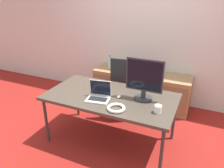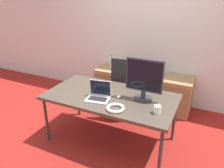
# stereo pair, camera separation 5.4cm
# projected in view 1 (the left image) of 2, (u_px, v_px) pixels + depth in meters

# --- Properties ---
(ground_plane) EXTENTS (14.00, 14.00, 0.00)m
(ground_plane) POSITION_uv_depth(u_px,v_px,m) (111.00, 140.00, 3.21)
(ground_plane) COLOR maroon
(wall_back) EXTENTS (10.00, 0.05, 2.60)m
(wall_back) POSITION_uv_depth(u_px,v_px,m) (146.00, 33.00, 3.98)
(wall_back) COLOR silver
(wall_back) RESTS_ON ground_plane
(desk) EXTENTS (1.74, 0.92, 0.73)m
(desk) POSITION_uv_depth(u_px,v_px,m) (111.00, 98.00, 2.94)
(desk) COLOR #473D33
(desk) RESTS_ON ground_plane
(office_chair) EXTENTS (0.56, 0.59, 1.06)m
(office_chair) POSITION_uv_depth(u_px,v_px,m) (126.00, 93.00, 3.73)
(office_chair) COLOR #232326
(office_chair) RESTS_ON ground_plane
(cabinet_left) EXTENTS (0.49, 0.52, 0.63)m
(cabinet_left) POSITION_uv_depth(u_px,v_px,m) (110.00, 83.00, 4.35)
(cabinet_left) COLOR #99754C
(cabinet_left) RESTS_ON ground_plane
(cabinet_right) EXTENTS (0.49, 0.52, 0.63)m
(cabinet_right) POSITION_uv_depth(u_px,v_px,m) (176.00, 95.00, 3.86)
(cabinet_right) COLOR #99754C
(cabinet_right) RESTS_ON ground_plane
(water_bottle) EXTENTS (0.07, 0.07, 0.25)m
(water_bottle) POSITION_uv_depth(u_px,v_px,m) (110.00, 62.00, 4.18)
(water_bottle) COLOR silver
(water_bottle) RESTS_ON cabinet_left
(laptop_center) EXTENTS (0.33, 0.29, 0.23)m
(laptop_center) POSITION_uv_depth(u_px,v_px,m) (99.00, 96.00, 2.81)
(laptop_center) COLOR silver
(laptop_center) RESTS_ON desk
(monitor) EXTENTS (0.47, 0.23, 0.54)m
(monitor) POSITION_uv_depth(u_px,v_px,m) (144.00, 79.00, 2.72)
(monitor) COLOR #2D2D33
(monitor) RESTS_ON desk
(mouse) EXTENTS (0.05, 0.07, 0.03)m
(mouse) POSITION_uv_depth(u_px,v_px,m) (119.00, 97.00, 2.86)
(mouse) COLOR silver
(mouse) RESTS_ON desk
(coffee_cup_white) EXTENTS (0.08, 0.08, 0.09)m
(coffee_cup_white) POSITION_uv_depth(u_px,v_px,m) (158.00, 109.00, 2.50)
(coffee_cup_white) COLOR white
(coffee_cup_white) RESTS_ON desk
(coffee_cup_brown) EXTENTS (0.09, 0.09, 0.10)m
(coffee_cup_brown) POSITION_uv_depth(u_px,v_px,m) (97.00, 86.00, 3.09)
(coffee_cup_brown) COLOR brown
(coffee_cup_brown) RESTS_ON desk
(cable_coil) EXTENTS (0.22, 0.22, 0.04)m
(cable_coil) POSITION_uv_depth(u_px,v_px,m) (116.00, 108.00, 2.57)
(cable_coil) COLOR white
(cable_coil) RESTS_ON desk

